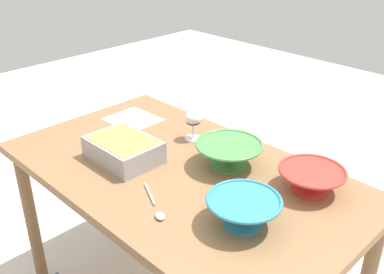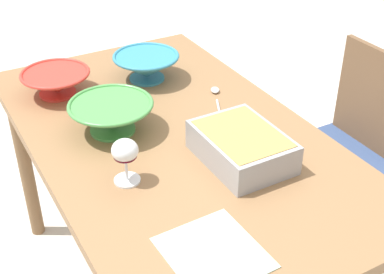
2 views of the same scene
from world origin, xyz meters
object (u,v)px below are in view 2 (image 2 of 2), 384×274
Objects in this scene: casserole_dish at (242,145)px; napkin at (213,253)px; dining_table at (174,157)px; mixing_bowl at (146,66)px; small_bowl at (112,115)px; wine_glass at (125,154)px; chair at (344,147)px; serving_spoon at (216,96)px; serving_bowl at (56,82)px.

napkin is (0.28, -0.27, -0.05)m from casserole_dish.
dining_table is 6.16× the size of napkin.
small_bowl reaches higher than mixing_bowl.
small_bowl is at bearing -42.08° from mixing_bowl.
small_bowl is at bearing -125.80° from dining_table.
small_bowl is at bearing 166.07° from wine_glass.
chair reaches higher than dining_table.
serving_spoon reaches higher than napkin.
chair is at bearing 61.17° from mixing_bowl.
dining_table is 10.85× the size of wine_glass.
chair is 0.63m from serving_spoon.
mixing_bowl is 0.30m from serving_spoon.
chair is at bearing 99.29° from wine_glass.
serving_bowl is at bearing -152.55° from casserole_dish.
mixing_bowl is at bearing 81.81° from serving_bowl.
mixing_bowl reaches higher than dining_table.
serving_spoon is (0.30, 0.47, -0.04)m from serving_bowl.
dining_table is 1.68× the size of chair.
chair reaches higher than napkin.
small_bowl is 1.10× the size of serving_bowl.
chair is at bearing 90.89° from dining_table.
wine_glass is at bearing -169.74° from napkin.
small_bowl is 0.33m from serving_bowl.
serving_spoon is (0.25, 0.15, -0.05)m from mixing_bowl.
wine_glass is 0.34m from casserole_dish.
serving_bowl is 0.94m from napkin.
dining_table is 6.63× the size of serving_spoon.
mixing_bowl reaches higher than chair.
serving_bowl reaches higher than napkin.
casserole_dish is 1.18× the size of serving_bowl.
serving_spoon is at bearing 121.89° from wine_glass.
wine_glass is at bearing -101.67° from casserole_dish.
chair is 1.09m from wine_glass.
small_bowl is at bearing -141.57° from casserole_dish.
casserole_dish reaches higher than serving_spoon.
dining_table is 5.96× the size of serving_bowl.
serving_spoon is (-0.14, 0.24, 0.09)m from dining_table.
dining_table is 0.81m from chair.
casserole_dish is 0.39m from napkin.
dining_table is 5.41× the size of small_bowl.
wine_glass is 0.57× the size of napkin.
dining_table is 0.32m from wine_glass.
casserole_dish is 0.42m from small_bowl.
napkin is (0.89, -0.25, -0.05)m from mixing_bowl.
small_bowl reaches higher than napkin.
napkin is at bearing -0.17° from small_bowl.
dining_table is at bearing -154.01° from casserole_dish.
napkin is (0.35, 0.06, -0.09)m from wine_glass.
serving_spoon reaches higher than dining_table.
wine_glass is at bearing -58.11° from serving_spoon.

